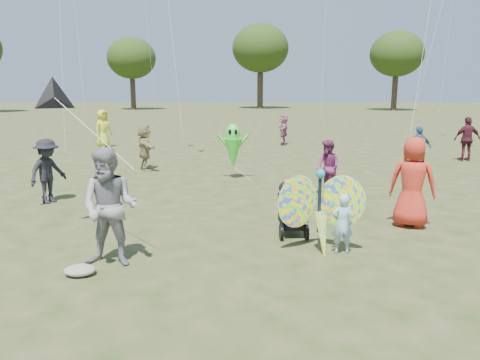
{
  "coord_description": "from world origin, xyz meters",
  "views": [
    {
      "loc": [
        -0.13,
        -7.31,
        2.87
      ],
      "look_at": [
        -0.2,
        1.5,
        1.1
      ],
      "focal_mm": 35.0,
      "sensor_mm": 36.0,
      "label": 1
    }
  ],
  "objects_px": {
    "adult_man": "(110,207)",
    "crowd_e": "(328,168)",
    "jogging_stroller": "(292,203)",
    "alien_kite": "(233,148)",
    "child_girl": "(342,224)",
    "crowd_j": "(283,130)",
    "butterfly_kite": "(321,212)",
    "crowd_g": "(103,129)",
    "crowd_b": "(48,171)",
    "crowd_a": "(413,182)",
    "crowd_d": "(145,147)",
    "crowd_h": "(467,139)",
    "crowd_c": "(419,148)"
  },
  "relations": [
    {
      "from": "adult_man",
      "to": "crowd_e",
      "type": "distance_m",
      "value": 6.67
    },
    {
      "from": "child_girl",
      "to": "crowd_j",
      "type": "bearing_deg",
      "value": -95.06
    },
    {
      "from": "child_girl",
      "to": "crowd_j",
      "type": "height_order",
      "value": "crowd_j"
    },
    {
      "from": "jogging_stroller",
      "to": "crowd_g",
      "type": "bearing_deg",
      "value": 115.45
    },
    {
      "from": "crowd_j",
      "to": "child_girl",
      "type": "bearing_deg",
      "value": 1.49
    },
    {
      "from": "crowd_j",
      "to": "butterfly_kite",
      "type": "distance_m",
      "value": 15.47
    },
    {
      "from": "crowd_h",
      "to": "crowd_c",
      "type": "bearing_deg",
      "value": 36.24
    },
    {
      "from": "crowd_b",
      "to": "crowd_h",
      "type": "distance_m",
      "value": 15.18
    },
    {
      "from": "crowd_g",
      "to": "crowd_h",
      "type": "distance_m",
      "value": 15.85
    },
    {
      "from": "crowd_g",
      "to": "butterfly_kite",
      "type": "height_order",
      "value": "crowd_g"
    },
    {
      "from": "crowd_g",
      "to": "crowd_c",
      "type": "bearing_deg",
      "value": -81.19
    },
    {
      "from": "crowd_b",
      "to": "butterfly_kite",
      "type": "xyz_separation_m",
      "value": [
        6.2,
        -3.51,
        -0.08
      ]
    },
    {
      "from": "crowd_g",
      "to": "butterfly_kite",
      "type": "distance_m",
      "value": 16.34
    },
    {
      "from": "crowd_b",
      "to": "jogging_stroller",
      "type": "distance_m",
      "value": 6.32
    },
    {
      "from": "adult_man",
      "to": "crowd_j",
      "type": "relative_size",
      "value": 1.27
    },
    {
      "from": "crowd_j",
      "to": "crowd_d",
      "type": "bearing_deg",
      "value": -34.1
    },
    {
      "from": "crowd_d",
      "to": "crowd_j",
      "type": "height_order",
      "value": "crowd_d"
    },
    {
      "from": "adult_man",
      "to": "jogging_stroller",
      "type": "height_order",
      "value": "adult_man"
    },
    {
      "from": "child_girl",
      "to": "jogging_stroller",
      "type": "xyz_separation_m",
      "value": [
        -0.76,
        1.1,
        0.09
      ]
    },
    {
      "from": "crowd_g",
      "to": "crowd_a",
      "type": "bearing_deg",
      "value": -107.63
    },
    {
      "from": "alien_kite",
      "to": "crowd_h",
      "type": "bearing_deg",
      "value": 22.52
    },
    {
      "from": "alien_kite",
      "to": "crowd_a",
      "type": "bearing_deg",
      "value": -52.98
    },
    {
      "from": "crowd_a",
      "to": "crowd_c",
      "type": "height_order",
      "value": "crowd_a"
    },
    {
      "from": "child_girl",
      "to": "crowd_b",
      "type": "relative_size",
      "value": 0.65
    },
    {
      "from": "crowd_h",
      "to": "crowd_j",
      "type": "relative_size",
      "value": 1.13
    },
    {
      "from": "child_girl",
      "to": "crowd_c",
      "type": "relative_size",
      "value": 0.69
    },
    {
      "from": "jogging_stroller",
      "to": "alien_kite",
      "type": "bearing_deg",
      "value": 98.51
    },
    {
      "from": "jogging_stroller",
      "to": "crowd_j",
      "type": "bearing_deg",
      "value": 81.4
    },
    {
      "from": "alien_kite",
      "to": "crowd_j",
      "type": "bearing_deg",
      "value": 75.38
    },
    {
      "from": "crowd_a",
      "to": "crowd_d",
      "type": "height_order",
      "value": "crowd_a"
    },
    {
      "from": "crowd_e",
      "to": "crowd_g",
      "type": "relative_size",
      "value": 0.83
    },
    {
      "from": "child_girl",
      "to": "alien_kite",
      "type": "distance_m",
      "value": 6.97
    },
    {
      "from": "crowd_b",
      "to": "butterfly_kite",
      "type": "distance_m",
      "value": 7.13
    },
    {
      "from": "child_girl",
      "to": "crowd_c",
      "type": "height_order",
      "value": "crowd_c"
    },
    {
      "from": "crowd_j",
      "to": "jogging_stroller",
      "type": "bearing_deg",
      "value": -1.58
    },
    {
      "from": "crowd_g",
      "to": "crowd_j",
      "type": "relative_size",
      "value": 1.18
    },
    {
      "from": "adult_man",
      "to": "crowd_h",
      "type": "distance_m",
      "value": 15.42
    },
    {
      "from": "crowd_d",
      "to": "child_girl",
      "type": "bearing_deg",
      "value": -169.32
    },
    {
      "from": "crowd_a",
      "to": "crowd_g",
      "type": "height_order",
      "value": "crowd_a"
    },
    {
      "from": "crowd_g",
      "to": "alien_kite",
      "type": "distance_m",
      "value": 9.93
    },
    {
      "from": "crowd_a",
      "to": "crowd_j",
      "type": "distance_m",
      "value": 13.98
    },
    {
      "from": "crowd_h",
      "to": "crowd_d",
      "type": "bearing_deg",
      "value": 8.62
    },
    {
      "from": "child_girl",
      "to": "crowd_h",
      "type": "distance_m",
      "value": 12.53
    },
    {
      "from": "child_girl",
      "to": "crowd_g",
      "type": "height_order",
      "value": "crowd_g"
    },
    {
      "from": "crowd_a",
      "to": "crowd_e",
      "type": "distance_m",
      "value": 3.1
    },
    {
      "from": "butterfly_kite",
      "to": "alien_kite",
      "type": "height_order",
      "value": "alien_kite"
    },
    {
      "from": "adult_man",
      "to": "crowd_c",
      "type": "distance_m",
      "value": 12.16
    },
    {
      "from": "crowd_g",
      "to": "jogging_stroller",
      "type": "height_order",
      "value": "crowd_g"
    },
    {
      "from": "adult_man",
      "to": "crowd_h",
      "type": "xyz_separation_m",
      "value": [
        10.83,
        10.97,
        -0.11
      ]
    },
    {
      "from": "adult_man",
      "to": "jogging_stroller",
      "type": "xyz_separation_m",
      "value": [
        3.09,
        1.68,
        -0.35
      ]
    }
  ]
}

